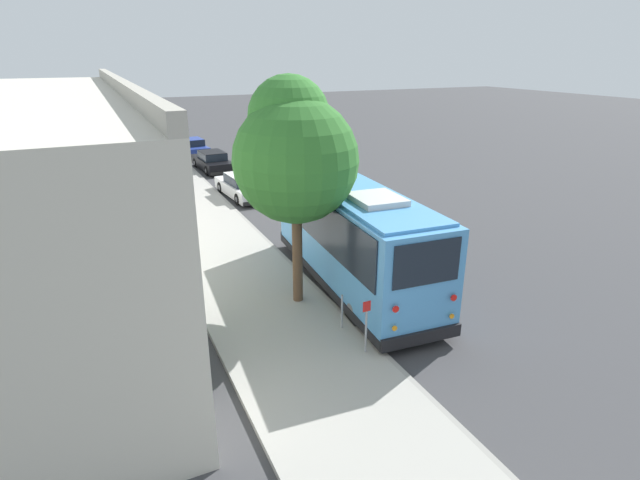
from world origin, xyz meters
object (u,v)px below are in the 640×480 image
Objects in this scene: shuttle_bus at (353,233)px; sign_post_near at (366,326)px; parked_sedan_blue at (192,147)px; sign_post_far at (342,312)px; street_tree at (294,152)px; parked_sedan_black at (212,161)px; parked_sedan_white at (242,186)px.

sign_post_near is (-3.93, 1.74, -1.00)m from shuttle_bus.
sign_post_far is (-28.42, 1.57, 0.09)m from parked_sedan_blue.
parked_sedan_blue reaches higher than sign_post_far.
street_tree reaches higher than sign_post_near.
shuttle_bus is at bearing 175.85° from parked_sedan_blue.
parked_sedan_blue is 2.89× the size of sign_post_near.
sign_post_near is at bearing -172.63° from street_tree.
street_tree is at bearing 170.87° from parked_sedan_black.
shuttle_bus is 6.11× the size of sign_post_near.
parked_sedan_black is 3.18× the size of sign_post_near.
sign_post_near reaches higher than parked_sedan_black.
parked_sedan_black is 23.78m from sign_post_near.
parked_sedan_blue is 4.12× the size of sign_post_far.
street_tree is at bearing 171.04° from parked_sedan_blue.
parked_sedan_white is 16.41m from sign_post_near.
sign_post_far is at bearing 172.31° from parked_sedan_blue.
shuttle_bus is at bearing -23.89° from sign_post_near.
sign_post_near is (-3.56, -0.46, -3.92)m from street_tree.
parked_sedan_white is at bearing -5.93° from sign_post_far.
parked_sedan_white is 1.00× the size of parked_sedan_black.
street_tree is at bearing 7.37° from sign_post_near.
shuttle_bus is at bearing -33.96° from sign_post_far.
parked_sedan_blue is at bearing -1.93° from parked_sedan_black.
parked_sedan_blue is 26.63m from street_tree.
parked_sedan_white is at bearing -8.97° from street_tree.
shuttle_bus reaches higher than sign_post_near.
parked_sedan_black reaches higher than parked_sedan_blue.
parked_sedan_black is (19.79, 0.05, -1.32)m from shuttle_bus.
sign_post_near is at bearing 172.45° from parked_sedan_blue.
street_tree is 5.32m from sign_post_near.
parked_sedan_white is 13.43m from parked_sedan_blue.
parked_sedan_black is 0.69× the size of street_tree.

